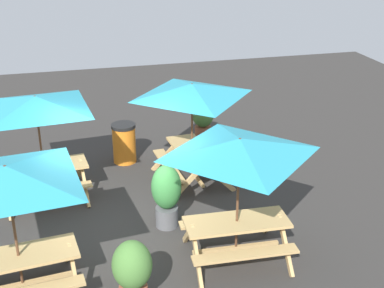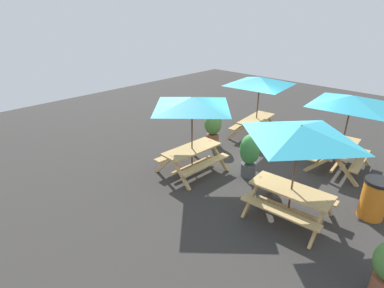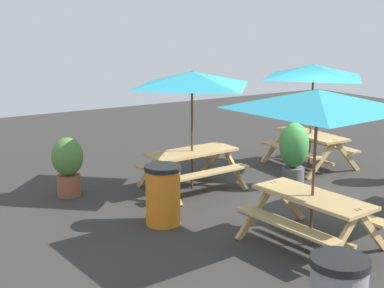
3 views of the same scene
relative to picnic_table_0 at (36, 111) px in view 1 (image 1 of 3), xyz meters
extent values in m
plane|color=#33302D|center=(1.43, -1.66, -1.99)|extent=(24.00, 24.00, 0.00)
cube|color=tan|center=(0.00, 0.00, -1.25)|extent=(1.86, 0.87, 0.05)
cube|color=tan|center=(0.05, -0.55, -1.54)|extent=(1.82, 0.43, 0.04)
cube|color=tan|center=(-0.05, 0.55, -1.54)|extent=(1.82, 0.43, 0.04)
cube|color=tan|center=(-0.74, -0.44, -1.62)|extent=(0.14, 0.80, 0.81)
cube|color=tan|center=(-0.81, 0.29, -1.62)|extent=(0.14, 0.80, 0.81)
cube|color=tan|center=(0.81, -0.29, -1.62)|extent=(0.14, 0.80, 0.81)
cube|color=tan|center=(0.74, 0.44, -1.62)|extent=(0.14, 0.80, 0.81)
cube|color=tan|center=(0.00, 0.00, -1.77)|extent=(1.56, 0.22, 0.06)
cylinder|color=brown|center=(0.00, 0.00, -0.84)|extent=(0.04, 0.04, 2.30)
pyramid|color=teal|center=(0.00, 0.00, 0.17)|extent=(2.82, 2.82, 0.28)
cube|color=tan|center=(3.22, -3.10, -1.25)|extent=(1.83, 0.78, 0.05)
cube|color=tan|center=(3.19, -3.65, -1.54)|extent=(1.81, 0.34, 0.04)
cube|color=tan|center=(3.24, -2.55, -1.54)|extent=(1.81, 0.34, 0.04)
cube|color=tan|center=(2.42, -3.43, -1.62)|extent=(0.10, 0.80, 0.81)
cube|color=tan|center=(2.46, -2.70, -1.62)|extent=(0.10, 0.80, 0.81)
cube|color=tan|center=(3.98, -3.50, -1.62)|extent=(0.10, 0.80, 0.81)
cube|color=tan|center=(4.01, -2.77, -1.62)|extent=(0.10, 0.80, 0.81)
cube|color=tan|center=(3.22, -3.10, -1.77)|extent=(1.56, 0.14, 0.06)
cylinder|color=brown|center=(3.22, -3.10, -0.84)|extent=(0.04, 0.04, 2.30)
pyramid|color=teal|center=(3.22, -3.10, 0.17)|extent=(2.09, 2.09, 0.28)
cube|color=tan|center=(3.23, 0.03, -1.25)|extent=(0.82, 1.84, 0.05)
cube|color=tan|center=(3.78, 0.06, -1.54)|extent=(0.38, 1.81, 0.04)
cube|color=tan|center=(2.68, -0.01, -1.54)|extent=(0.38, 1.81, 0.04)
cube|color=tan|center=(3.65, -0.73, -1.62)|extent=(0.80, 0.11, 0.81)
cube|color=tan|center=(2.92, -0.78, -1.62)|extent=(0.80, 0.11, 0.81)
cube|color=tan|center=(3.54, 0.83, -1.62)|extent=(0.80, 0.11, 0.81)
cube|color=tan|center=(2.82, 0.78, -1.62)|extent=(0.80, 0.11, 0.81)
cube|color=tan|center=(3.23, 0.03, -1.77)|extent=(0.17, 1.56, 0.06)
cylinder|color=brown|center=(3.23, 0.03, -0.84)|extent=(0.04, 0.04, 2.30)
pyramid|color=teal|center=(3.23, 0.03, 0.17)|extent=(2.13, 2.13, 0.28)
cube|color=tan|center=(-0.38, -3.21, -1.25)|extent=(1.87, 0.90, 0.05)
cube|color=tan|center=(-0.44, -2.66, -1.54)|extent=(1.82, 0.46, 0.04)
cube|color=tan|center=(0.44, -3.48, -1.62)|extent=(0.15, 0.80, 0.81)
cube|color=tan|center=(0.35, -2.76, -1.62)|extent=(0.15, 0.80, 0.81)
cube|color=tan|center=(-0.38, -3.21, -1.77)|extent=(1.56, 0.25, 0.06)
cylinder|color=brown|center=(-0.38, -3.21, -0.84)|extent=(0.04, 0.04, 2.30)
pyramid|color=teal|center=(-0.38, -3.21, 0.17)|extent=(2.81, 2.81, 0.28)
cylinder|color=orange|center=(1.89, 1.42, -1.54)|extent=(0.56, 0.56, 0.90)
cylinder|color=black|center=(1.89, 1.42, -1.05)|extent=(0.59, 0.59, 0.08)
cylinder|color=#59595B|center=(2.27, -1.74, -1.79)|extent=(0.44, 0.44, 0.40)
ellipsoid|color=#3D8C42|center=(2.27, -1.74, -1.14)|extent=(0.58, 0.58, 0.89)
cylinder|color=#935138|center=(4.10, 2.23, -1.79)|extent=(0.44, 0.44, 0.40)
ellipsoid|color=#4C7F38|center=(4.10, 2.23, -1.23)|extent=(0.59, 0.59, 0.72)
ellipsoid|color=#4C7F38|center=(1.28, -3.94, -1.19)|extent=(0.61, 0.61, 0.79)
camera|label=1|loc=(0.49, -10.56, 3.61)|focal=50.00mm
camera|label=2|loc=(8.94, 2.38, 2.46)|focal=28.00mm
camera|label=3|loc=(-5.30, 5.39, 1.22)|focal=50.00mm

